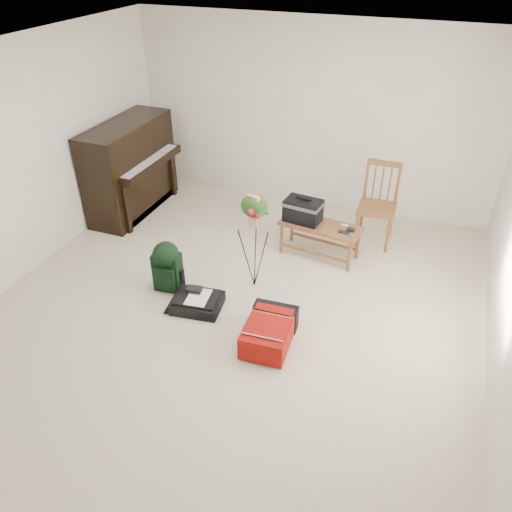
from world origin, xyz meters
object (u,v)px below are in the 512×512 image
at_px(dining_chair, 378,205).
at_px(green_backpack, 167,264).
at_px(bench, 308,216).
at_px(red_suitcase, 271,329).
at_px(piano, 131,170).
at_px(flower_stand, 254,242).
at_px(black_duffel, 197,302).

distance_m(dining_chair, green_backpack, 2.68).
height_order(bench, red_suitcase, bench).
distance_m(red_suitcase, green_backpack, 1.40).
bearing_deg(dining_chair, piano, -175.22).
xyz_separation_m(bench, flower_stand, (-0.35, -0.85, 0.04)).
relative_size(piano, dining_chair, 1.46).
distance_m(red_suitcase, flower_stand, 1.01).
distance_m(piano, green_backpack, 2.04).
bearing_deg(dining_chair, bench, -141.60).
height_order(piano, flower_stand, piano).
relative_size(piano, bench, 1.50).
distance_m(bench, red_suitcase, 1.67).
distance_m(piano, dining_chair, 3.33).
xyz_separation_m(red_suitcase, black_duffel, (-0.89, 0.19, -0.07)).
distance_m(bench, dining_chair, 0.94).
height_order(bench, dining_chair, dining_chair).
bearing_deg(bench, green_backpack, -127.59).
height_order(piano, black_duffel, piano).
distance_m(green_backpack, flower_stand, 0.98).
xyz_separation_m(piano, black_duffel, (1.82, -1.68, -0.52)).
xyz_separation_m(black_duffel, green_backpack, (-0.45, 0.19, 0.25)).
xyz_separation_m(bench, dining_chair, (0.72, 0.60, -0.02)).
bearing_deg(red_suitcase, piano, 141.64).
xyz_separation_m(green_backpack, flower_stand, (0.86, 0.40, 0.24)).
relative_size(black_duffel, green_backpack, 0.93).
relative_size(piano, flower_stand, 1.29).
distance_m(piano, flower_stand, 2.48).
bearing_deg(green_backpack, dining_chair, 37.74).
distance_m(black_duffel, flower_stand, 0.87).
height_order(bench, black_duffel, bench).
relative_size(dining_chair, green_backpack, 1.74).
relative_size(piano, green_backpack, 2.53).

